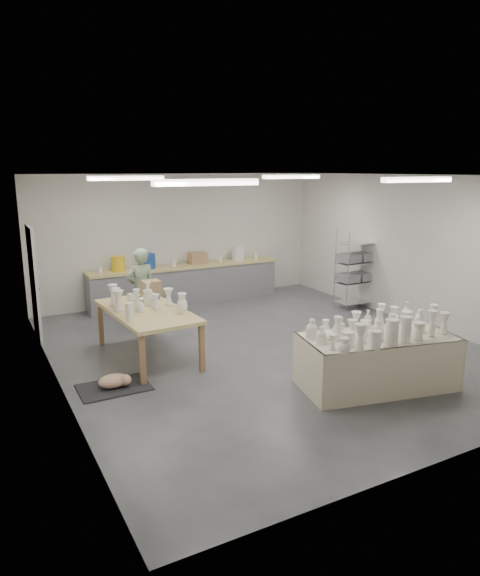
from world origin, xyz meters
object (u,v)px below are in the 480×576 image
red_stool (138,313)px  potter (141,289)px  drying_table (377,358)px  work_table (146,307)px

red_stool → potter: bearing=-90.0°
drying_table → work_table: (-2.51, 2.85, 0.41)m
potter → red_stool: potter is taller
drying_table → red_stool: bearing=127.2°
drying_table → red_stool: (-2.14, 4.59, -0.18)m
potter → work_table: bearing=71.4°
drying_table → red_stool: size_ratio=5.83×
potter → drying_table: bearing=112.1°
work_table → red_stool: size_ratio=5.60×
work_table → red_stool: (0.38, 1.74, -0.58)m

